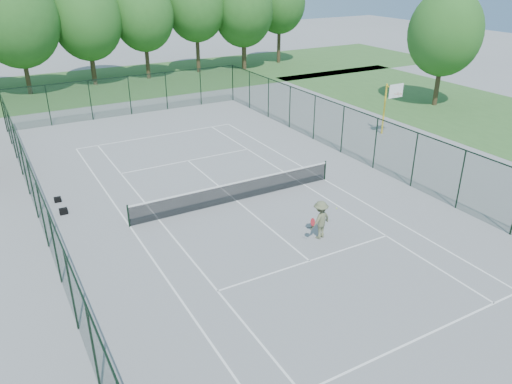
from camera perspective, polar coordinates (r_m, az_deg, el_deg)
ground at (r=25.23m, az=-2.24°, el=-1.01°), size 140.00×140.00×0.00m
grass_far at (r=52.44m, az=-17.85°, el=11.61°), size 80.00×16.00×0.01m
grass_side at (r=43.41m, az=24.67°, el=7.94°), size 14.00×40.00×0.01m
court_lines at (r=25.23m, az=-2.24°, el=-1.00°), size 11.05×23.85×0.01m
tennis_net at (r=24.98m, az=-2.26°, el=0.17°), size 11.08×0.08×1.10m
fence_enclosure at (r=24.59m, az=-2.30°, el=2.26°), size 18.05×36.05×3.02m
tree_line_far at (r=51.51m, az=-18.75°, el=18.08°), size 39.40×6.40×9.70m
basketball_goal at (r=35.35m, az=15.14°, el=10.23°), size 1.20×1.43×3.65m
tree_side at (r=44.17m, az=20.81°, el=16.62°), size 5.83×5.83×9.22m
sports_bag_a at (r=25.56m, az=-21.14°, el=-2.07°), size 0.38×0.23×0.30m
sports_bag_b at (r=26.95m, az=-21.73°, el=-0.81°), size 0.35×0.22×0.26m
tennis_player at (r=21.72m, az=7.36°, el=-3.16°), size 2.09×0.90×1.75m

